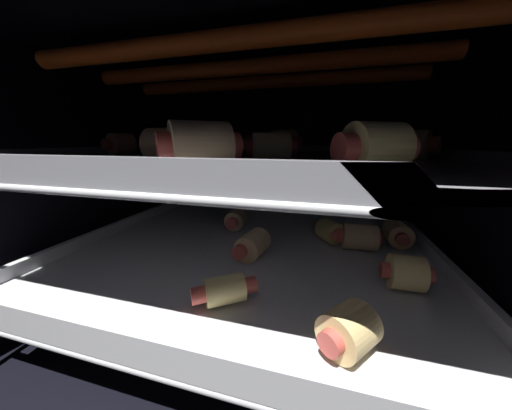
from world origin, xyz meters
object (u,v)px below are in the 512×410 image
at_px(heating_element, 252,67).
at_px(oven_rack_lower, 253,256).
at_px(oven_rack_upper, 252,165).
at_px(pig_in_blanket_upper_7, 271,147).
at_px(pig_in_blanket_upper_2, 374,148).
at_px(pig_in_blanket_upper_10, 168,145).
at_px(pig_in_blanket_upper_3, 119,144).
at_px(pig_in_blanket_upper_8, 411,145).
at_px(pig_in_blanket_lower_2, 397,233).
at_px(pig_in_blanket_lower_0, 253,244).
at_px(pig_in_blanket_lower_3, 348,330).
at_px(baking_tray_upper, 252,159).
at_px(pig_in_blanket_upper_9, 405,143).
at_px(pig_in_blanket_lower_1, 225,290).
at_px(pig_in_blanket_upper_0, 284,142).
at_px(pig_in_blanket_upper_4, 208,146).
at_px(pig_in_blanket_upper_5, 371,142).
at_px(pig_in_blanket_lower_6, 236,219).
at_px(pig_in_blanket_lower_7, 360,237).
at_px(pig_in_blanket_upper_6, 175,144).
at_px(pig_in_blanket_lower_4, 406,272).
at_px(pig_in_blanket_lower_5, 330,231).
at_px(baking_tray_lower, 253,249).
at_px(pig_in_blanket_upper_11, 200,146).

relative_size(heating_element, oven_rack_lower, 0.84).
height_order(heating_element, oven_rack_lower, heating_element).
distance_m(oven_rack_upper, pig_in_blanket_upper_7, 0.08).
height_order(pig_in_blanket_upper_2, pig_in_blanket_upper_10, same).
height_order(pig_in_blanket_upper_3, pig_in_blanket_upper_8, pig_in_blanket_upper_8).
bearing_deg(pig_in_blanket_lower_2, pig_in_blanket_lower_0, -153.91).
relative_size(oven_rack_upper, pig_in_blanket_upper_3, 10.51).
xyz_separation_m(heating_element, pig_in_blanket_lower_3, (0.11, -0.15, -0.20)).
relative_size(baking_tray_upper, pig_in_blanket_upper_9, 8.75).
height_order(pig_in_blanket_lower_1, pig_in_blanket_upper_10, pig_in_blanket_upper_10).
bearing_deg(pig_in_blanket_upper_10, pig_in_blanket_upper_7, 15.80).
height_order(pig_in_blanket_upper_0, pig_in_blanket_upper_2, pig_in_blanket_upper_0).
bearing_deg(pig_in_blanket_upper_4, baking_tray_upper, 44.45).
relative_size(heating_element, baking_tray_upper, 0.91).
distance_m(oven_rack_lower, pig_in_blanket_upper_0, 0.16).
height_order(pig_in_blanket_lower_2, pig_in_blanket_upper_9, pig_in_blanket_upper_9).
xyz_separation_m(pig_in_blanket_lower_2, pig_in_blanket_upper_2, (-0.08, -0.19, 0.12)).
bearing_deg(pig_in_blanket_upper_5, oven_rack_upper, -142.05).
distance_m(pig_in_blanket_lower_6, pig_in_blanket_upper_3, 0.20).
bearing_deg(pig_in_blanket_lower_3, pig_in_blanket_upper_5, 80.56).
relative_size(oven_rack_lower, pig_in_blanket_lower_7, 9.00).
relative_size(pig_in_blanket_upper_2, pig_in_blanket_upper_6, 0.88).
distance_m(pig_in_blanket_lower_4, pig_in_blanket_upper_3, 0.38).
height_order(heating_element, pig_in_blanket_lower_1, heating_element).
height_order(pig_in_blanket_lower_0, pig_in_blanket_lower_5, same).
bearing_deg(pig_in_blanket_upper_4, pig_in_blanket_lower_6, 92.55).
height_order(pig_in_blanket_lower_5, pig_in_blanket_upper_10, pig_in_blanket_upper_10).
xyz_separation_m(heating_element, baking_tray_upper, (0.00, -0.00, -0.10)).
bearing_deg(pig_in_blanket_upper_8, oven_rack_lower, -177.51).
bearing_deg(oven_rack_lower, pig_in_blanket_upper_6, 160.94).
bearing_deg(baking_tray_upper, pig_in_blanket_lower_1, -85.44).
distance_m(pig_in_blanket_lower_2, pig_in_blanket_upper_0, 0.20).
bearing_deg(pig_in_blanket_lower_6, pig_in_blanket_upper_8, -12.97).
height_order(baking_tray_upper, pig_in_blanket_upper_4, pig_in_blanket_upper_4).
xyz_separation_m(pig_in_blanket_lower_0, pig_in_blanket_lower_1, (0.00, -0.09, -0.00)).
bearing_deg(pig_in_blanket_lower_4, pig_in_blanket_lower_1, -157.43).
xyz_separation_m(pig_in_blanket_lower_4, pig_in_blanket_upper_5, (-0.01, 0.18, 0.12)).
relative_size(oven_rack_lower, pig_in_blanket_lower_3, 10.78).
relative_size(baking_tray_lower, pig_in_blanket_lower_5, 8.71).
relative_size(pig_in_blanket_lower_5, pig_in_blanket_upper_7, 1.06).
bearing_deg(pig_in_blanket_upper_8, pig_in_blanket_upper_2, -112.87).
xyz_separation_m(pig_in_blanket_lower_3, pig_in_blanket_upper_5, (0.04, 0.27, 0.12)).
bearing_deg(pig_in_blanket_lower_0, heating_element, 106.59).
distance_m(pig_in_blanket_upper_8, pig_in_blanket_upper_11, 0.23).
height_order(pig_in_blanket_lower_7, pig_in_blanket_upper_6, pig_in_blanket_upper_6).
height_order(pig_in_blanket_lower_0, pig_in_blanket_upper_10, pig_in_blanket_upper_10).
relative_size(oven_rack_lower, pig_in_blanket_upper_8, 8.71).
xyz_separation_m(pig_in_blanket_lower_0, pig_in_blanket_upper_4, (-0.05, -0.01, 0.12)).
xyz_separation_m(oven_rack_upper, pig_in_blanket_upper_11, (0.01, -0.15, 0.03)).
xyz_separation_m(pig_in_blanket_lower_0, pig_in_blanket_lower_7, (0.13, 0.06, 0.00)).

